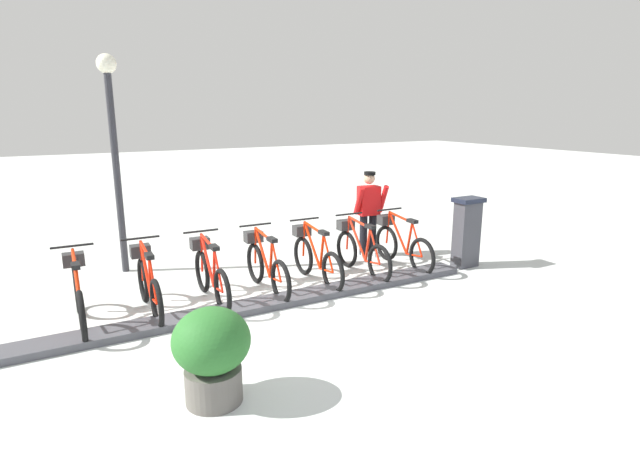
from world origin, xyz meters
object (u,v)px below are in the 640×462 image
object	(u,v)px
bike_docked_2	(315,257)
bike_docked_3	(265,265)
worker_near_rack	(369,210)
payment_kiosk	(467,231)
bike_docked_6	(78,294)
bike_docked_0	(401,244)
lamp_post	(113,132)
bike_docked_5	(148,283)
planter_bush	(212,351)
bike_docked_4	(210,274)
bike_docked_1	(360,250)

from	to	relation	value
bike_docked_2	bike_docked_3	size ratio (longest dim) A/B	1.00
bike_docked_3	worker_near_rack	size ratio (longest dim) A/B	1.04
payment_kiosk	bike_docked_6	world-z (taller)	payment_kiosk
bike_docked_0	bike_docked_2	xyz separation A→B (m)	(0.00, 1.79, 0.00)
payment_kiosk	lamp_post	xyz separation A→B (m)	(2.72, 5.52, 1.78)
bike_docked_5	planter_bush	size ratio (longest dim) A/B	1.77
bike_docked_2	planter_bush	bearing A→B (deg)	135.81
bike_docked_2	bike_docked_5	xyz separation A→B (m)	(0.00, 2.68, 0.00)
worker_near_rack	planter_bush	size ratio (longest dim) A/B	1.71
worker_near_rack	bike_docked_0	bearing A→B (deg)	-172.43
lamp_post	bike_docked_0	bearing A→B (deg)	-115.64
payment_kiosk	bike_docked_4	world-z (taller)	payment_kiosk
bike_docked_3	worker_near_rack	xyz separation A→B (m)	(0.89, -2.56, 0.48)
bike_docked_1	bike_docked_5	size ratio (longest dim) A/B	1.00
planter_bush	payment_kiosk	bearing A→B (deg)	-68.98
bike_docked_6	bike_docked_1	bearing A→B (deg)	-90.00
worker_near_rack	planter_bush	distance (m)	5.53
bike_docked_2	lamp_post	size ratio (longest dim) A/B	0.46
worker_near_rack	bike_docked_4	bearing A→B (deg)	104.46
worker_near_rack	planter_bush	bearing A→B (deg)	129.83
lamp_post	planter_bush	world-z (taller)	lamp_post
bike_docked_3	bike_docked_4	world-z (taller)	same
payment_kiosk	bike_docked_0	world-z (taller)	payment_kiosk
bike_docked_4	worker_near_rack	size ratio (longest dim) A/B	1.04
payment_kiosk	bike_docked_1	bearing A→B (deg)	73.50
bike_docked_4	lamp_post	size ratio (longest dim) A/B	0.46
bike_docked_2	bike_docked_5	world-z (taller)	same
payment_kiosk	bike_docked_4	size ratio (longest dim) A/B	0.74
lamp_post	bike_docked_2	bearing A→B (deg)	-128.61
bike_docked_4	lamp_post	xyz separation A→B (m)	(2.15, 0.91, 2.02)
planter_bush	bike_docked_3	bearing A→B (deg)	-32.37
bike_docked_1	planter_bush	distance (m)	4.36
bike_docked_4	bike_docked_5	distance (m)	0.89
bike_docked_1	bike_docked_4	size ratio (longest dim) A/B	1.00
bike_docked_4	worker_near_rack	distance (m)	3.60
payment_kiosk	bike_docked_4	bearing A→B (deg)	82.93
bike_docked_5	bike_docked_3	bearing A→B (deg)	-90.00
bike_docked_1	bike_docked_0	bearing A→B (deg)	-90.00
bike_docked_4	worker_near_rack	xyz separation A→B (m)	(0.89, -3.46, 0.48)
payment_kiosk	bike_docked_3	size ratio (longest dim) A/B	0.74
bike_docked_3	bike_docked_5	xyz separation A→B (m)	(0.00, 1.79, 0.00)
payment_kiosk	worker_near_rack	distance (m)	1.88
worker_near_rack	lamp_post	distance (m)	4.80
bike_docked_1	worker_near_rack	size ratio (longest dim) A/B	1.04
bike_docked_2	bike_docked_4	xyz separation A→B (m)	(0.00, 1.79, 0.00)
bike_docked_0	bike_docked_1	distance (m)	0.89
payment_kiosk	planter_bush	world-z (taller)	payment_kiosk
bike_docked_4	worker_near_rack	world-z (taller)	worker_near_rack
payment_kiosk	bike_docked_1	xyz separation A→B (m)	(0.57, 1.93, -0.24)
worker_near_rack	planter_bush	xyz separation A→B (m)	(-3.54, 4.24, -0.37)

